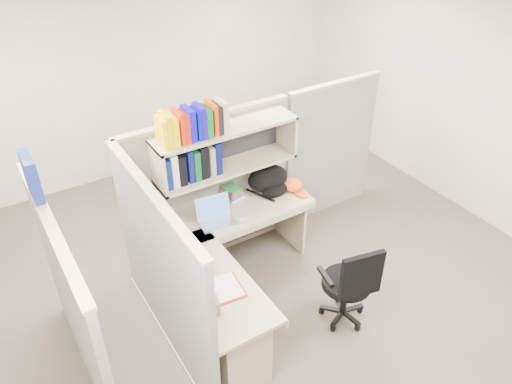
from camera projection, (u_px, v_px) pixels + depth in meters
ground at (257, 302)px, 4.86m from camera, size 6.00×6.00×0.00m
room_shell at (257, 158)px, 3.95m from camera, size 6.00×6.00×6.00m
cubicle at (196, 215)px, 4.51m from camera, size 3.79×1.84×1.95m
desk at (234, 305)px, 4.23m from camera, size 1.74×1.75×0.73m
laptop at (217, 213)px, 4.64m from camera, size 0.37×0.37×0.24m
backpack at (271, 181)px, 5.07m from camera, size 0.47×0.38×0.26m
orange_cap at (292, 185)px, 5.15m from camera, size 0.26×0.28×0.11m
snack_canister at (205, 261)px, 4.18m from camera, size 0.11×0.11×0.11m
tissue_box at (210, 303)px, 3.73m from camera, size 0.15×0.15×0.20m
mouse at (243, 220)px, 4.72m from camera, size 0.09×0.07×0.03m
paper_cup at (216, 204)px, 4.88m from camera, size 0.08×0.08×0.11m
book_stack at (231, 192)px, 5.05m from camera, size 0.21×0.26×0.11m
loose_paper at (226, 287)px, 4.01m from camera, size 0.25×0.31×0.00m
task_chair at (347, 295)px, 4.48m from camera, size 0.52×0.48×0.94m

